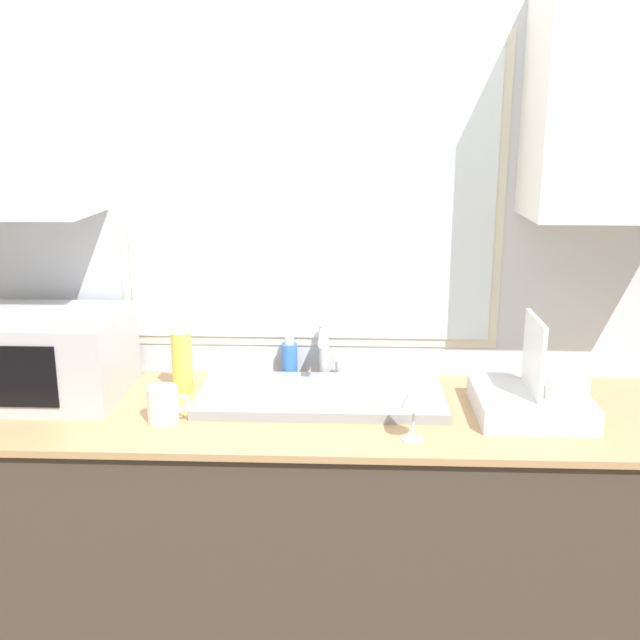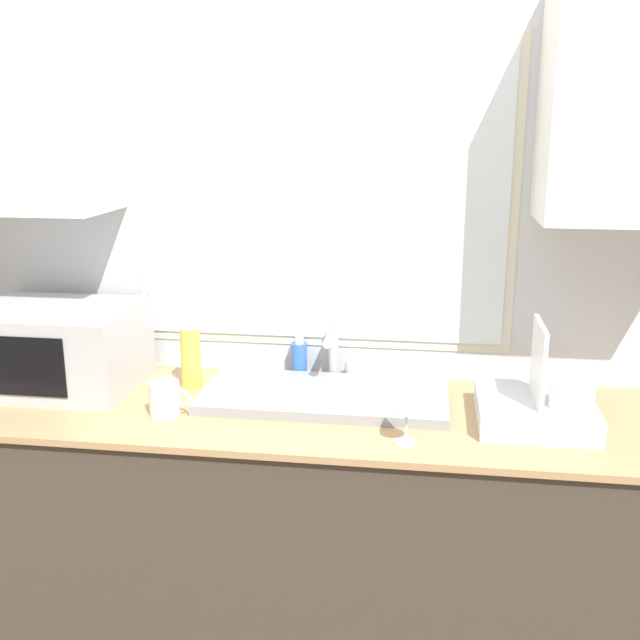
% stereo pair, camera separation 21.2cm
% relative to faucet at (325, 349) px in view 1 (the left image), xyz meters
% --- Properties ---
extents(countertop, '(2.31, 0.66, 0.90)m').
position_rel_faucet_xyz_m(countertop, '(-0.05, -0.24, -0.56)').
color(countertop, '#42382D').
rests_on(countertop, ground_plane).
extents(wall_back, '(6.00, 0.38, 2.60)m').
position_rel_faucet_xyz_m(wall_back, '(-0.05, 0.07, 0.37)').
color(wall_back, silver).
rests_on(wall_back, ground_plane).
extents(sink_basin, '(0.74, 0.36, 0.03)m').
position_rel_faucet_xyz_m(sink_basin, '(-0.01, -0.18, -0.10)').
color(sink_basin, gray).
rests_on(sink_basin, countertop).
extents(faucet, '(0.08, 0.18, 0.18)m').
position_rel_faucet_xyz_m(faucet, '(0.00, 0.00, 0.00)').
color(faucet, '#B7B7BC').
rests_on(faucet, countertop).
extents(microwave, '(0.50, 0.40, 0.26)m').
position_rel_faucet_xyz_m(microwave, '(-0.87, -0.17, 0.02)').
color(microwave, '#B2B2B7').
rests_on(microwave, countertop).
extents(dish_rack, '(0.32, 0.33, 0.29)m').
position_rel_faucet_xyz_m(dish_rack, '(0.61, -0.27, -0.06)').
color(dish_rack, silver).
rests_on(dish_rack, countertop).
extents(spray_bottle, '(0.06, 0.06, 0.26)m').
position_rel_faucet_xyz_m(spray_bottle, '(-0.44, -0.12, 0.02)').
color(spray_bottle, '#D8CC4C').
rests_on(spray_bottle, countertop).
extents(soap_bottle, '(0.05, 0.05, 0.15)m').
position_rel_faucet_xyz_m(soap_bottle, '(-0.12, 0.03, -0.05)').
color(soap_bottle, blue).
rests_on(soap_bottle, countertop).
extents(mug_near_sink, '(0.12, 0.09, 0.10)m').
position_rel_faucet_xyz_m(mug_near_sink, '(-0.45, -0.36, -0.06)').
color(mug_near_sink, white).
rests_on(mug_near_sink, countertop).
extents(wine_glass, '(0.07, 0.07, 0.17)m').
position_rel_faucet_xyz_m(wine_glass, '(0.25, -0.46, 0.01)').
color(wine_glass, silver).
rests_on(wine_glass, countertop).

